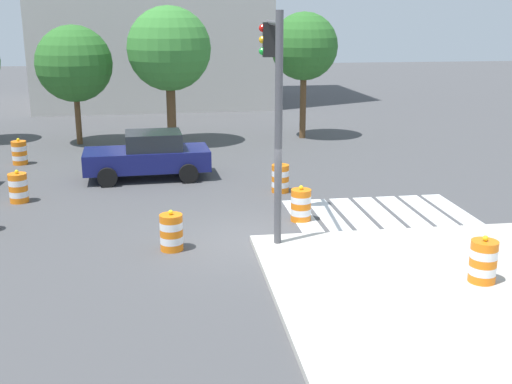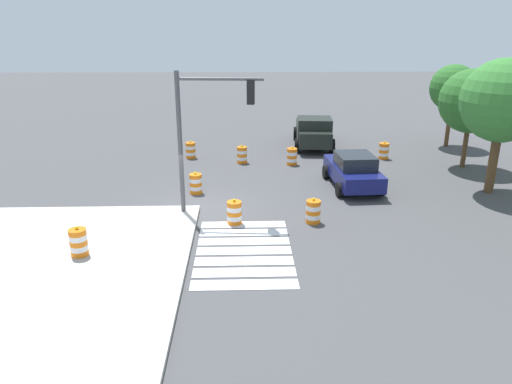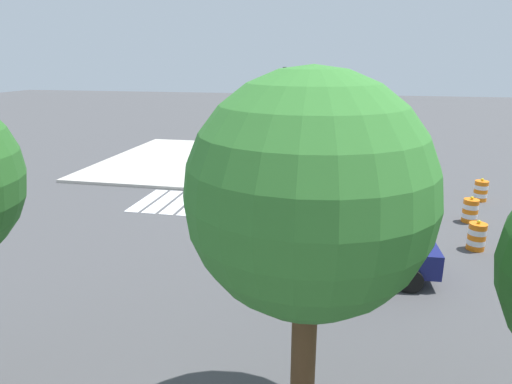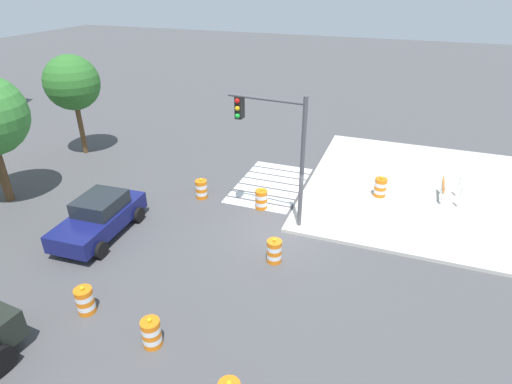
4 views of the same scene
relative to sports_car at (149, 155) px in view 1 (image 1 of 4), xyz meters
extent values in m
plane|color=#474749|center=(2.64, -6.93, -0.81)|extent=(120.00, 120.00, 0.00)
cube|color=silver|center=(4.39, -5.13, -0.80)|extent=(0.60, 3.20, 0.02)
cube|color=silver|center=(5.14, -5.13, -0.80)|extent=(0.60, 3.20, 0.02)
cube|color=silver|center=(5.89, -5.13, -0.80)|extent=(0.60, 3.20, 0.02)
cube|color=silver|center=(6.64, -5.13, -0.80)|extent=(0.60, 3.20, 0.02)
cube|color=silver|center=(7.39, -5.13, -0.80)|extent=(0.60, 3.20, 0.02)
cube|color=silver|center=(8.14, -5.13, -0.80)|extent=(0.60, 3.20, 0.02)
cube|color=silver|center=(8.89, -5.13, -0.80)|extent=(0.60, 3.20, 0.02)
cube|color=navy|center=(-0.06, 0.00, -0.13)|extent=(4.39, 2.07, 0.70)
cube|color=#1E2328|center=(0.19, 0.01, 0.52)|extent=(1.99, 1.70, 0.60)
cylinder|color=black|center=(-1.35, -1.03, -0.48)|extent=(0.67, 0.28, 0.66)
cylinder|color=black|center=(-1.46, 0.87, -0.48)|extent=(0.67, 0.28, 0.66)
cylinder|color=black|center=(1.34, -0.88, -0.48)|extent=(0.67, 0.28, 0.66)
cylinder|color=black|center=(1.24, 1.02, -0.48)|extent=(0.67, 0.28, 0.66)
cylinder|color=orange|center=(0.67, -7.26, -0.72)|extent=(0.56, 0.56, 0.18)
cylinder|color=white|center=(0.67, -7.26, -0.54)|extent=(0.56, 0.56, 0.18)
cylinder|color=orange|center=(0.67, -7.26, -0.36)|extent=(0.56, 0.56, 0.18)
cylinder|color=white|center=(0.67, -7.26, -0.18)|extent=(0.56, 0.56, 0.18)
cylinder|color=orange|center=(0.67, -7.26, 0.00)|extent=(0.56, 0.56, 0.18)
sphere|color=yellow|center=(0.67, -7.26, 0.15)|extent=(0.12, 0.12, 0.12)
cylinder|color=orange|center=(4.23, -2.46, -0.72)|extent=(0.56, 0.56, 0.18)
cylinder|color=white|center=(4.23, -2.46, -0.54)|extent=(0.56, 0.56, 0.18)
cylinder|color=orange|center=(4.23, -2.46, -0.36)|extent=(0.56, 0.56, 0.18)
cylinder|color=white|center=(4.23, -2.46, -0.18)|extent=(0.56, 0.56, 0.18)
cylinder|color=orange|center=(4.23, -2.46, 0.00)|extent=(0.56, 0.56, 0.18)
sphere|color=yellow|center=(4.23, -2.46, 0.15)|extent=(0.12, 0.12, 0.12)
cylinder|color=orange|center=(4.26, -5.48, -0.72)|extent=(0.56, 0.56, 0.18)
cylinder|color=white|center=(4.26, -5.48, -0.54)|extent=(0.56, 0.56, 0.18)
cylinder|color=orange|center=(4.26, -5.48, -0.36)|extent=(0.56, 0.56, 0.18)
cylinder|color=white|center=(4.26, -5.48, -0.18)|extent=(0.56, 0.56, 0.18)
cylinder|color=orange|center=(4.26, -5.48, 0.00)|extent=(0.56, 0.56, 0.18)
sphere|color=yellow|center=(4.26, -5.48, 0.15)|extent=(0.12, 0.12, 0.12)
cylinder|color=orange|center=(-4.95, 2.86, -0.72)|extent=(0.56, 0.56, 0.18)
cylinder|color=white|center=(-4.95, 2.86, -0.54)|extent=(0.56, 0.56, 0.18)
cylinder|color=orange|center=(-4.95, 2.86, -0.36)|extent=(0.56, 0.56, 0.18)
cylinder|color=white|center=(-4.95, 2.86, -0.18)|extent=(0.56, 0.56, 0.18)
cylinder|color=orange|center=(-4.95, 2.86, 0.00)|extent=(0.56, 0.56, 0.18)
sphere|color=yellow|center=(-4.95, 2.86, 0.15)|extent=(0.12, 0.12, 0.12)
cylinder|color=orange|center=(-3.89, -2.46, -0.72)|extent=(0.56, 0.56, 0.18)
cylinder|color=white|center=(-3.89, -2.46, -0.54)|extent=(0.56, 0.56, 0.18)
cylinder|color=orange|center=(-3.89, -2.46, -0.36)|extent=(0.56, 0.56, 0.18)
cylinder|color=white|center=(-3.89, -2.46, -0.18)|extent=(0.56, 0.56, 0.18)
cylinder|color=orange|center=(-3.89, -2.46, 0.00)|extent=(0.56, 0.56, 0.18)
sphere|color=yellow|center=(-3.89, -2.46, 0.15)|extent=(0.12, 0.12, 0.12)
cylinder|color=orange|center=(7.06, -10.47, -0.57)|extent=(0.56, 0.56, 0.18)
cylinder|color=white|center=(7.06, -10.47, -0.39)|extent=(0.56, 0.56, 0.18)
cylinder|color=orange|center=(7.06, -10.47, -0.21)|extent=(0.56, 0.56, 0.18)
cylinder|color=white|center=(7.06, -10.47, -0.03)|extent=(0.56, 0.56, 0.18)
cylinder|color=orange|center=(7.06, -10.47, 0.15)|extent=(0.56, 0.56, 0.18)
sphere|color=yellow|center=(7.06, -10.47, 0.30)|extent=(0.12, 0.12, 0.12)
cylinder|color=#4C4C51|center=(3.24, -7.53, 2.09)|extent=(0.18, 0.18, 5.50)
cylinder|color=#4C4C51|center=(3.37, -5.94, 4.54)|extent=(0.39, 3.20, 0.12)
cube|color=black|center=(3.46, -4.82, 4.09)|extent=(0.38, 0.31, 0.90)
sphere|color=red|center=(3.27, -4.81, 4.39)|extent=(0.20, 0.20, 0.20)
sphere|color=#F2A514|center=(3.27, -4.81, 4.09)|extent=(0.20, 0.20, 0.20)
sphere|color=green|center=(3.27, -4.81, 3.79)|extent=(0.20, 0.20, 0.20)
cylinder|color=brown|center=(0.91, 6.04, 0.63)|extent=(0.40, 0.40, 2.89)
sphere|color=#387F33|center=(0.91, 6.04, 3.33)|extent=(3.59, 3.59, 3.59)
cylinder|color=brown|center=(6.94, 6.66, 0.74)|extent=(0.28, 0.28, 3.11)
sphere|color=#2D6B28|center=(6.94, 6.66, 3.36)|extent=(3.03, 3.03, 3.03)
cylinder|color=brown|center=(-3.17, 6.63, 0.37)|extent=(0.25, 0.25, 2.37)
sphere|color=#2D6B28|center=(-3.17, 6.63, 2.70)|extent=(3.28, 3.28, 3.28)
camera|label=1|loc=(0.62, -21.99, 4.73)|focal=44.60mm
camera|label=2|loc=(21.38, -5.17, 6.44)|focal=33.92mm
camera|label=3|loc=(0.42, 12.16, 5.20)|focal=31.24mm
camera|label=4|loc=(-11.48, -10.99, 8.83)|focal=29.34mm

